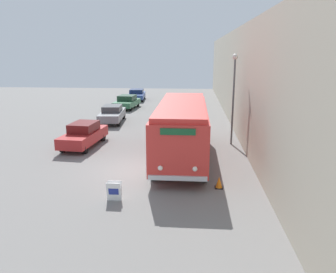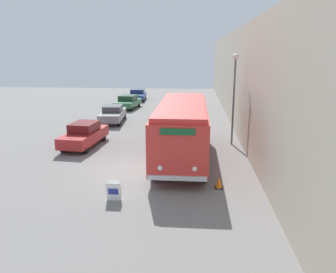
% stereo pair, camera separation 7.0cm
% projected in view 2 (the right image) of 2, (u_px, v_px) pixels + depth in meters
% --- Properties ---
extents(ground_plane, '(80.00, 80.00, 0.00)m').
position_uv_depth(ground_plane, '(137.00, 170.00, 16.76)').
color(ground_plane, slate).
extents(building_wall_right, '(0.30, 60.00, 7.67)m').
position_uv_depth(building_wall_right, '(238.00, 80.00, 24.97)').
color(building_wall_right, '#B2A893').
rests_on(building_wall_right, ground_plane).
extents(vintage_bus, '(2.69, 9.76, 3.17)m').
position_uv_depth(vintage_bus, '(182.00, 127.00, 18.40)').
color(vintage_bus, black).
rests_on(vintage_bus, ground_plane).
extents(sign_board, '(0.59, 0.31, 0.81)m').
position_uv_depth(sign_board, '(114.00, 191.00, 13.27)').
color(sign_board, gray).
rests_on(sign_board, ground_plane).
extents(streetlamp, '(0.36, 0.36, 5.80)m').
position_uv_depth(streetlamp, '(234.00, 86.00, 20.64)').
color(streetlamp, '#595E60').
rests_on(streetlamp, ground_plane).
extents(parked_car_near, '(2.09, 4.51, 1.53)m').
position_uv_depth(parked_car_near, '(84.00, 134.00, 20.99)').
color(parked_car_near, black).
rests_on(parked_car_near, ground_plane).
extents(parked_car_mid, '(2.12, 4.75, 1.46)m').
position_uv_depth(parked_car_mid, '(113.00, 114.00, 28.29)').
color(parked_car_mid, black).
rests_on(parked_car_mid, ground_plane).
extents(parked_car_far, '(2.38, 4.43, 1.43)m').
position_uv_depth(parked_car_far, '(128.00, 102.00, 35.36)').
color(parked_car_far, black).
rests_on(parked_car_far, ground_plane).
extents(parked_car_distant, '(2.26, 4.65, 1.39)m').
position_uv_depth(parked_car_distant, '(137.00, 94.00, 41.65)').
color(parked_car_distant, black).
rests_on(parked_car_distant, ground_plane).
extents(traffic_cone, '(0.36, 0.36, 0.53)m').
position_uv_depth(traffic_cone, '(219.00, 182.00, 14.52)').
color(traffic_cone, black).
rests_on(traffic_cone, ground_plane).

